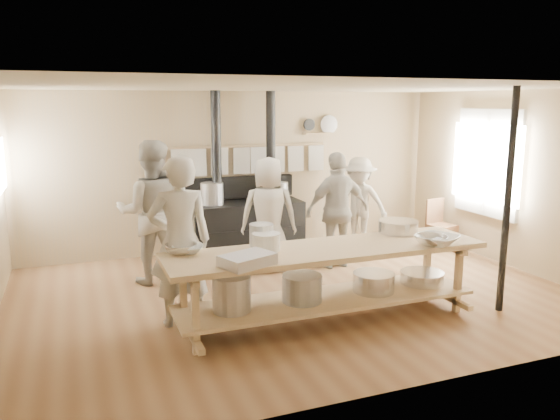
{
  "coord_description": "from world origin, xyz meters",
  "views": [
    {
      "loc": [
        -2.56,
        -6.13,
        2.41
      ],
      "look_at": [
        -0.14,
        0.2,
        1.08
      ],
      "focal_mm": 35.0,
      "sensor_mm": 36.0,
      "label": 1
    }
  ],
  "objects": [
    {
      "name": "cook_left",
      "position": [
        -1.6,
        1.18,
        0.97
      ],
      "size": [
        1.07,
        0.91,
        1.94
      ],
      "primitive_type": "imported",
      "rotation": [
        0.0,
        0.0,
        2.94
      ],
      "color": "#BDB5A7",
      "rests_on": "ground"
    },
    {
      "name": "cook_right",
      "position": [
        1.05,
        0.92,
        0.86
      ],
      "size": [
        1.03,
        0.47,
        1.72
      ],
      "primitive_type": "imported",
      "rotation": [
        0.0,
        0.0,
        3.19
      ],
      "color": "#BDB5A7",
      "rests_on": "ground"
    },
    {
      "name": "mixing_bowl_large",
      "position": [
        1.12,
        -0.57,
        0.93
      ],
      "size": [
        0.58,
        0.58,
        0.15
      ],
      "primitive_type": "cylinder",
      "rotation": [
        0.0,
        0.0,
        -0.25
      ],
      "color": "silver",
      "rests_on": "prep_table"
    },
    {
      "name": "bowl_white_a",
      "position": [
        -1.48,
        -0.57,
        0.89
      ],
      "size": [
        0.39,
        0.39,
        0.08
      ],
      "primitive_type": "imported",
      "rotation": [
        0.0,
        0.0,
        -0.21
      ],
      "color": "white",
      "rests_on": "prep_table"
    },
    {
      "name": "window_right",
      "position": [
        3.47,
        0.6,
        1.5
      ],
      "size": [
        0.09,
        1.5,
        1.65
      ],
      "color": "beige",
      "rests_on": "ground"
    },
    {
      "name": "room_shell",
      "position": [
        0.0,
        0.0,
        1.62
      ],
      "size": [
        7.0,
        7.0,
        7.0
      ],
      "color": "tan",
      "rests_on": "ground"
    },
    {
      "name": "cook_far_left",
      "position": [
        -1.53,
        -0.41,
        0.94
      ],
      "size": [
        0.7,
        0.48,
        1.88
      ],
      "primitive_type": "imported",
      "rotation": [
        0.0,
        0.0,
        3.1
      ],
      "color": "#BDB5A7",
      "rests_on": "ground"
    },
    {
      "name": "roasting_pan",
      "position": [
        -1.03,
        -1.23,
        0.91
      ],
      "size": [
        0.6,
        0.5,
        0.11
      ],
      "primitive_type": "cube",
      "rotation": [
        0.0,
        0.0,
        0.39
      ],
      "color": "#B2B2B7",
      "rests_on": "prep_table"
    },
    {
      "name": "support_post",
      "position": [
        2.05,
        -1.35,
        1.3
      ],
      "size": [
        0.08,
        0.08,
        2.6
      ],
      "primitive_type": "cylinder",
      "color": "black",
      "rests_on": "ground"
    },
    {
      "name": "bucket_galv",
      "position": [
        -0.65,
        -0.57,
        0.97
      ],
      "size": [
        0.31,
        0.31,
        0.25
      ],
      "primitive_type": "cylinder",
      "rotation": [
        0.0,
        0.0,
        -0.17
      ],
      "color": "gray",
      "rests_on": "prep_table"
    },
    {
      "name": "cook_by_window",
      "position": [
        1.86,
        1.75,
        0.77
      ],
      "size": [
        1.11,
        1.1,
        1.54
      ],
      "primitive_type": "imported",
      "rotation": [
        0.0,
        0.0,
        -0.76
      ],
      "color": "#BDB5A7",
      "rests_on": "ground"
    },
    {
      "name": "bowl_white_b",
      "position": [
        1.2,
        -1.23,
        0.91
      ],
      "size": [
        0.61,
        0.61,
        0.11
      ],
      "primitive_type": "imported",
      "rotation": [
        0.0,
        0.0,
        2.03
      ],
      "color": "white",
      "rests_on": "prep_table"
    },
    {
      "name": "chair",
      "position": [
        3.15,
        1.22,
        0.25
      ],
      "size": [
        0.45,
        0.45,
        0.83
      ],
      "rotation": [
        0.0,
        0.0,
        0.17
      ],
      "color": "brown",
      "rests_on": "ground"
    },
    {
      "name": "ground",
      "position": [
        0.0,
        0.0,
        0.0
      ],
      "size": [
        7.0,
        7.0,
        0.0
      ],
      "primitive_type": "plane",
      "color": "brown",
      "rests_on": "ground"
    },
    {
      "name": "bowl_steel_b",
      "position": [
        1.13,
        -1.23,
        0.91
      ],
      "size": [
        0.38,
        0.38,
        0.11
      ],
      "primitive_type": "imported",
      "rotation": [
        0.0,
        0.0,
        3.22
      ],
      "color": "silver",
      "rests_on": "prep_table"
    },
    {
      "name": "towel_rail",
      "position": [
        -0.0,
        2.4,
        1.55
      ],
      "size": [
        3.0,
        0.04,
        0.47
      ],
      "color": "tan",
      "rests_on": "ground"
    },
    {
      "name": "bowl_steel_a",
      "position": [
        -1.55,
        -0.57,
        0.9
      ],
      "size": [
        0.46,
        0.46,
        0.11
      ],
      "primitive_type": "imported",
      "rotation": [
        0.0,
        0.0,
        0.57
      ],
      "color": "silver",
      "rests_on": "prep_table"
    },
    {
      "name": "stove",
      "position": [
        -0.01,
        2.12,
        0.52
      ],
      "size": [
        1.9,
        0.75,
        2.6
      ],
      "color": "black",
      "rests_on": "ground"
    },
    {
      "name": "deep_bowl_enamel",
      "position": [
        -0.67,
        -0.77,
        0.95
      ],
      "size": [
        0.31,
        0.31,
        0.19
      ],
      "primitive_type": "cylinder",
      "rotation": [
        0.0,
        0.0,
        -0.01
      ],
      "color": "white",
      "rests_on": "prep_table"
    },
    {
      "name": "back_wall_shelf",
      "position": [
        1.46,
        2.43,
        2.0
      ],
      "size": [
        0.63,
        0.14,
        0.32
      ],
      "color": "tan",
      "rests_on": "ground"
    },
    {
      "name": "left_opening",
      "position": [
        -3.45,
        2.0,
        1.6
      ],
      "size": [
        0.0,
        0.9,
        0.9
      ],
      "color": "white",
      "rests_on": "ground"
    },
    {
      "name": "cook_center",
      "position": [
        0.04,
        1.11,
        0.83
      ],
      "size": [
        0.94,
        0.77,
        1.67
      ],
      "primitive_type": "imported",
      "rotation": [
        0.0,
        0.0,
        2.81
      ],
      "color": "#BDB5A7",
      "rests_on": "ground"
    },
    {
      "name": "prep_table",
      "position": [
        -0.01,
        -0.9,
        0.52
      ],
      "size": [
        3.6,
        0.9,
        0.85
      ],
      "color": "tan",
      "rests_on": "ground"
    },
    {
      "name": "pitcher",
      "position": [
        -0.65,
        -0.63,
        0.98
      ],
      "size": [
        0.21,
        0.21,
        0.25
      ],
      "primitive_type": "cylinder",
      "rotation": [
        0.0,
        0.0,
        -0.43
      ],
      "color": "white",
      "rests_on": "prep_table"
    }
  ]
}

